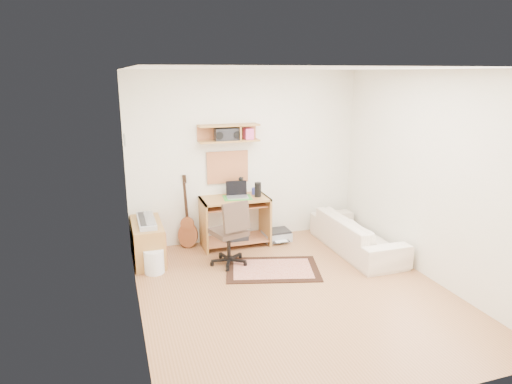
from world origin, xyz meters
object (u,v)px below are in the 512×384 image
object	(u,v)px
desk	(235,222)
sofa	(357,228)
task_chair	(229,232)
printer	(276,235)
cabinet	(148,242)

from	to	relation	value
desk	sofa	size ratio (longest dim) A/B	0.57
task_chair	printer	xyz separation A→B (m)	(0.95, 0.66, -0.38)
task_chair	printer	size ratio (longest dim) A/B	2.26
desk	sofa	world-z (taller)	desk
task_chair	cabinet	size ratio (longest dim) A/B	1.04
task_chair	sofa	xyz separation A→B (m)	(1.92, -0.11, -0.13)
task_chair	sofa	size ratio (longest dim) A/B	0.53
printer	task_chair	bearing A→B (deg)	-146.43
cabinet	printer	bearing A→B (deg)	4.79
desk	printer	distance (m)	0.73
task_chair	printer	distance (m)	1.21
printer	sofa	xyz separation A→B (m)	(0.97, -0.77, 0.26)
task_chair	cabinet	bearing A→B (deg)	138.79
desk	task_chair	size ratio (longest dim) A/B	1.06
cabinet	sofa	distance (m)	3.02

